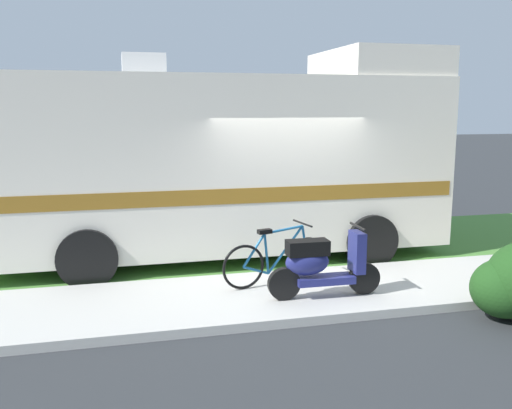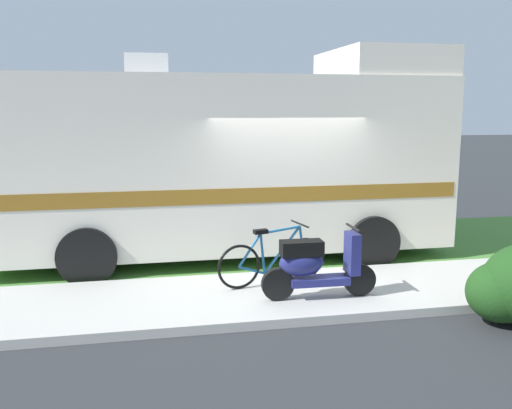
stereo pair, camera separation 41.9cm
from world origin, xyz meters
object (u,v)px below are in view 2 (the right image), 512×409
object	(u,v)px
pickup_truck_far	(224,163)
pickup_truck_near	(298,171)
scooter	(315,265)
motorhome_rv	(223,160)
bicycle	(272,260)
bottle_green	(511,272)

from	to	relation	value
pickup_truck_far	pickup_truck_near	bearing A→B (deg)	-63.90
scooter	pickup_truck_far	xyz separation A→B (m)	(0.23, 10.35, 0.35)
motorhome_rv	bicycle	bearing A→B (deg)	-79.22
bicycle	pickup_truck_far	world-z (taller)	pickup_truck_far
scooter	bottle_green	size ratio (longest dim) A/B	6.34
pickup_truck_near	bicycle	bearing A→B (deg)	-108.63
pickup_truck_far	bottle_green	distance (m)	10.56
bicycle	bottle_green	bearing A→B (deg)	-7.43
scooter	bicycle	size ratio (longest dim) A/B	0.96
motorhome_rv	bicycle	size ratio (longest dim) A/B	4.73
pickup_truck_near	pickup_truck_far	world-z (taller)	pickup_truck_near
pickup_truck_far	bottle_green	world-z (taller)	pickup_truck_far
scooter	pickup_truck_far	world-z (taller)	pickup_truck_far
motorhome_rv	pickup_truck_far	bearing A→B (deg)	82.00
bicycle	bottle_green	xyz separation A→B (m)	(3.56, -0.46, -0.26)
pickup_truck_near	bottle_green	size ratio (longest dim) A/B	23.02
motorhome_rv	scooter	xyz separation A→B (m)	(0.83, -2.80, -1.17)
motorhome_rv	bicycle	xyz separation A→B (m)	(0.40, -2.12, -1.26)
motorhome_rv	bicycle	distance (m)	2.50
motorhome_rv	pickup_truck_near	world-z (taller)	motorhome_rv
bicycle	pickup_truck_far	xyz separation A→B (m)	(0.66, 9.66, 0.44)
bicycle	pickup_truck_far	distance (m)	9.70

